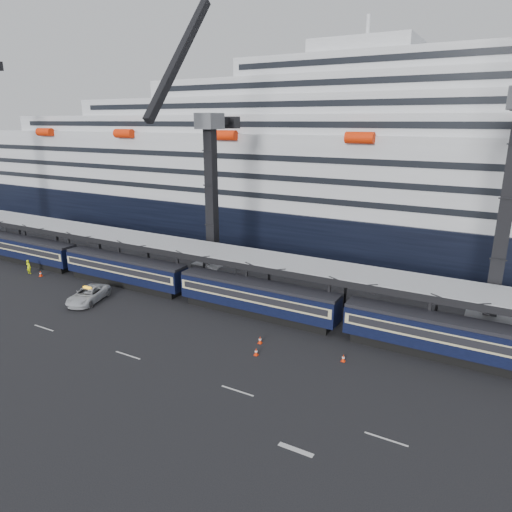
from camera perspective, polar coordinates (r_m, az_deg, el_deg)
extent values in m
plane|color=black|center=(40.77, 3.18, -14.55)|extent=(260.00, 260.00, 0.00)
cube|color=beige|center=(53.72, -24.98, -8.15)|extent=(3.00, 0.15, 0.02)
cube|color=beige|center=(45.21, -15.71, -11.85)|extent=(3.00, 0.15, 0.02)
cube|color=beige|center=(38.60, -2.33, -16.48)|extent=(3.00, 0.15, 0.02)
cube|color=beige|center=(34.99, 15.96, -21.15)|extent=(3.00, 0.15, 0.02)
cube|color=beige|center=(33.11, 5.00, -22.97)|extent=(2.50, 0.40, 0.02)
cube|color=black|center=(78.26, -26.43, -0.47)|extent=(17.48, 2.40, 0.90)
cube|color=black|center=(77.81, -26.60, 0.79)|extent=(19.00, 2.80, 2.70)
cube|color=beige|center=(77.73, -26.63, 1.01)|extent=(18.62, 2.92, 1.05)
cube|color=black|center=(77.72, -26.63, 1.04)|extent=(17.86, 2.98, 0.70)
cube|color=black|center=(77.46, -26.74, 1.86)|extent=(19.00, 2.50, 0.35)
cube|color=black|center=(63.26, -15.97, -3.11)|extent=(17.48, 2.40, 0.90)
cube|color=black|center=(62.69, -16.10, -1.56)|extent=(19.00, 2.80, 2.70)
cube|color=beige|center=(62.60, -16.12, -1.30)|extent=(18.62, 2.92, 1.05)
cube|color=black|center=(62.59, -16.12, -1.25)|extent=(17.86, 2.98, 0.70)
cube|color=black|center=(62.26, -16.21, -0.25)|extent=(19.00, 2.50, 0.35)
cube|color=black|center=(51.75, 0.09, -6.89)|extent=(17.48, 2.40, 0.90)
cube|color=black|center=(51.06, 0.10, -5.04)|extent=(19.00, 2.80, 2.70)
cube|color=beige|center=(50.95, 0.10, -4.73)|extent=(18.62, 2.92, 1.05)
cube|color=black|center=(50.93, 0.10, -4.67)|extent=(17.86, 2.98, 0.70)
cube|color=black|center=(50.53, 0.10, -3.46)|extent=(19.00, 2.50, 0.35)
cube|color=black|center=(46.42, 22.66, -11.17)|extent=(17.48, 2.40, 0.90)
cube|color=black|center=(45.65, 22.91, -9.16)|extent=(19.00, 2.80, 2.70)
cube|color=beige|center=(45.53, 22.95, -8.82)|extent=(18.62, 2.92, 1.05)
cube|color=black|center=(45.51, 22.96, -8.76)|extent=(17.86, 2.98, 0.70)
cube|color=black|center=(45.06, 23.12, -7.43)|extent=(19.00, 2.50, 0.35)
cube|color=#A0A3A8|center=(50.41, 10.31, -1.80)|extent=(130.00, 6.00, 0.25)
cube|color=black|center=(47.82, 9.11, -3.14)|extent=(130.00, 0.25, 0.70)
cube|color=black|center=(53.22, 11.36, -1.21)|extent=(130.00, 0.25, 0.70)
cube|color=black|center=(91.13, -27.48, 3.06)|extent=(0.25, 0.25, 5.40)
cube|color=black|center=(79.96, -26.76, 1.49)|extent=(0.25, 0.25, 5.40)
cube|color=black|center=(83.09, -23.62, 2.40)|extent=(0.25, 0.25, 5.40)
cube|color=black|center=(72.06, -22.23, 0.55)|extent=(0.25, 0.25, 5.40)
cube|color=black|center=(75.51, -18.97, 1.59)|extent=(0.25, 0.25, 5.40)
cube|color=black|center=(64.74, -16.64, -0.62)|extent=(0.25, 0.25, 5.40)
cube|color=black|center=(68.56, -13.33, 0.58)|extent=(0.25, 0.25, 5.40)
cube|color=black|center=(58.22, -9.70, -2.05)|extent=(0.25, 0.25, 5.40)
cube|color=black|center=(62.44, -6.51, -0.64)|extent=(0.25, 0.25, 5.40)
cube|color=black|center=(52.80, -1.17, -3.78)|extent=(0.25, 0.25, 5.40)
cube|color=black|center=(57.42, 1.65, -2.08)|extent=(0.25, 0.25, 5.40)
cube|color=black|center=(48.85, 9.06, -5.72)|extent=(0.25, 0.25, 5.40)
cube|color=black|center=(53.81, 11.15, -3.70)|extent=(0.25, 0.25, 5.40)
cube|color=black|center=(46.74, 20.71, -7.70)|extent=(0.25, 0.25, 5.40)
cube|color=black|center=(51.91, 21.71, -5.38)|extent=(0.25, 0.25, 5.40)
cube|color=black|center=(80.87, 17.76, 3.23)|extent=(200.00, 28.00, 7.00)
cube|color=black|center=(144.82, -28.24, 7.66)|extent=(16.17, 18.35, 7.00)
cube|color=silver|center=(79.35, 18.36, 9.92)|extent=(190.00, 26.88, 12.00)
cube|color=silver|center=(78.94, 18.87, 15.32)|extent=(160.00, 24.64, 3.00)
cube|color=black|center=(66.84, 16.77, 15.42)|extent=(153.60, 0.12, 0.90)
cube|color=silver|center=(78.98, 19.08, 17.49)|extent=(124.00, 21.84, 3.00)
cube|color=black|center=(68.25, 17.27, 17.92)|extent=(119.04, 0.12, 0.90)
cube|color=silver|center=(79.13, 19.30, 19.65)|extent=(90.00, 19.04, 3.00)
cube|color=black|center=(69.78, 17.76, 20.31)|extent=(86.40, 0.12, 0.90)
cube|color=silver|center=(79.39, 19.52, 21.80)|extent=(56.00, 16.24, 3.00)
cube|color=black|center=(71.44, 18.24, 22.60)|extent=(53.76, 0.12, 0.90)
cube|color=silver|center=(81.59, 13.68, 23.85)|extent=(16.00, 12.00, 2.50)
cylinder|color=#FF2E08|center=(106.16, -24.87, 13.88)|extent=(4.00, 1.60, 1.60)
cylinder|color=#FF2E08|center=(89.50, -16.17, 14.50)|extent=(4.00, 1.60, 1.60)
cylinder|color=#FF2E08|center=(75.62, -3.86, 14.82)|extent=(4.00, 1.60, 1.60)
cylinder|color=#FF2E08|center=(66.29, 12.85, 14.22)|extent=(4.00, 1.60, 1.60)
cube|color=#51545A|center=(64.67, -5.33, -1.57)|extent=(4.50, 4.50, 2.00)
cube|color=black|center=(62.29, -5.57, 7.20)|extent=(1.30, 1.30, 18.00)
cube|color=#51545A|center=(61.48, -5.84, 16.44)|extent=(2.60, 3.20, 2.00)
cube|color=black|center=(57.23, -9.66, 23.22)|extent=(0.90, 12.26, 14.37)
cube|color=black|center=(63.56, -4.49, 16.47)|extent=(0.90, 5.04, 0.90)
cube|color=black|center=(65.68, -3.22, 16.32)|extent=(2.20, 1.60, 1.60)
cube|color=#51545A|center=(53.40, 27.03, -7.41)|extent=(4.50, 4.50, 2.00)
cube|color=black|center=(50.31, 28.66, 4.16)|extent=(1.30, 1.30, 20.00)
imported|color=silver|center=(58.76, -20.25, -4.58)|extent=(4.66, 6.94, 1.77)
imported|color=#E3FF0D|center=(72.73, -26.55, -1.22)|extent=(0.77, 0.53, 2.05)
cube|color=#FF2E08|center=(71.04, -25.29, -2.30)|extent=(0.44, 0.44, 0.05)
cone|color=#FF2E08|center=(70.91, -25.33, -1.96)|extent=(0.37, 0.37, 0.83)
cylinder|color=white|center=(70.91, -25.33, -1.96)|extent=(0.31, 0.31, 0.14)
cube|color=#FF2E08|center=(63.19, -19.72, -3.89)|extent=(0.40, 0.40, 0.04)
cone|color=#FF2E08|center=(63.05, -19.76, -3.55)|extent=(0.34, 0.34, 0.77)
cylinder|color=white|center=(63.05, -19.76, -3.55)|extent=(0.29, 0.29, 0.13)
cube|color=#FF2E08|center=(45.71, 0.51, -10.83)|extent=(0.39, 0.39, 0.04)
cone|color=#FF2E08|center=(45.53, 0.51, -10.40)|extent=(0.33, 0.33, 0.73)
cylinder|color=white|center=(45.53, 0.51, -10.40)|extent=(0.27, 0.27, 0.12)
cube|color=#FF2E08|center=(43.62, 0.01, -12.26)|extent=(0.37, 0.37, 0.04)
cone|color=#FF2E08|center=(43.44, 0.01, -11.83)|extent=(0.32, 0.32, 0.71)
cylinder|color=white|center=(43.44, 0.01, -11.83)|extent=(0.27, 0.27, 0.12)
cube|color=#FF2E08|center=(43.35, 10.84, -12.79)|extent=(0.37, 0.37, 0.04)
cone|color=#FF2E08|center=(43.17, 10.86, -12.36)|extent=(0.31, 0.31, 0.69)
cylinder|color=white|center=(43.17, 10.86, -12.36)|extent=(0.26, 0.26, 0.12)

